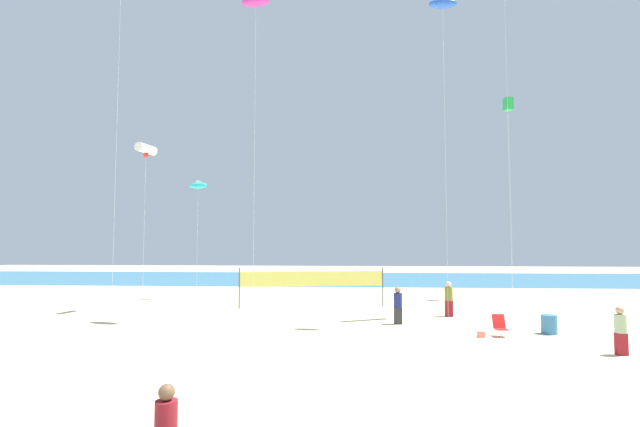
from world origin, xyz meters
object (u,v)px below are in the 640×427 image
at_px(beachgoer_olive_shirt, 449,298).
at_px(folding_beach_chair, 500,325).
at_px(beach_handbag, 481,334).
at_px(trash_barrel, 549,324).
at_px(kite_blue_inflatable, 443,5).
at_px(kite_cyan_inflatable, 198,186).
at_px(volleyball_net, 312,280).
at_px(beachgoer_navy_shirt, 398,304).
at_px(beachgoer_sage_shirt, 621,329).
at_px(kite_green_box, 508,105).
at_px(kite_magenta_inflatable, 256,2).
at_px(kite_white_tube, 146,150).

relative_size(beachgoer_olive_shirt, folding_beach_chair, 2.09).
bearing_deg(folding_beach_chair, beach_handbag, -155.85).
relative_size(trash_barrel, kite_blue_inflatable, 0.05).
distance_m(trash_barrel, kite_cyan_inflatable, 23.44).
bearing_deg(trash_barrel, kite_cyan_inflatable, 150.06).
bearing_deg(kite_blue_inflatable, volleyball_net, 141.20).
height_order(beachgoer_navy_shirt, kite_cyan_inflatable, kite_cyan_inflatable).
relative_size(beachgoer_navy_shirt, beachgoer_sage_shirt, 1.05).
bearing_deg(beachgoer_navy_shirt, kite_green_box, 144.14).
bearing_deg(folding_beach_chair, kite_magenta_inflatable, 167.44).
bearing_deg(kite_green_box, beach_handbag, -114.21).
relative_size(beachgoer_navy_shirt, folding_beach_chair, 2.00).
distance_m(beachgoer_olive_shirt, folding_beach_chair, 5.16).
bearing_deg(kite_blue_inflatable, kite_white_tube, 167.69).
xyz_separation_m(volleyball_net, beach_handbag, (7.67, -8.27, -1.52)).
distance_m(beachgoer_navy_shirt, kite_blue_inflatable, 14.93).
height_order(beachgoer_sage_shirt, kite_cyan_inflatable, kite_cyan_inflatable).
bearing_deg(beachgoer_sage_shirt, kite_white_tube, 34.59).
bearing_deg(beachgoer_navy_shirt, trash_barrel, 77.51).
bearing_deg(kite_magenta_inflatable, folding_beach_chair, -17.25).
bearing_deg(kite_green_box, beachgoer_olive_shirt, -127.51).
xyz_separation_m(folding_beach_chair, beach_handbag, (-0.87, -0.31, -0.34)).
bearing_deg(volleyball_net, beachgoer_olive_shirt, -21.25).
bearing_deg(volleyball_net, kite_blue_inflatable, -38.80).
height_order(beach_handbag, kite_white_tube, kite_white_tube).
bearing_deg(beachgoer_sage_shirt, beachgoer_navy_shirt, 19.12).
xyz_separation_m(beachgoer_navy_shirt, folding_beach_chair, (3.96, -2.61, -0.48)).
bearing_deg(folding_beach_chair, volleyball_net, 141.72).
height_order(volleyball_net, kite_green_box, kite_green_box).
relative_size(kite_blue_inflatable, kite_white_tube, 1.66).
distance_m(trash_barrel, kite_white_tube, 23.00).
relative_size(folding_beach_chair, kite_cyan_inflatable, 0.11).
bearing_deg(kite_magenta_inflatable, beachgoer_navy_shirt, -6.89).
bearing_deg(beachgoer_sage_shirt, kite_blue_inflatable, 8.90).
xyz_separation_m(beachgoer_olive_shirt, kite_white_tube, (-17.19, 0.98, 8.39)).
height_order(kite_blue_inflatable, kite_white_tube, kite_blue_inflatable).
distance_m(beachgoer_olive_shirt, kite_cyan_inflatable, 18.62).
height_order(trash_barrel, beach_handbag, trash_barrel).
relative_size(beachgoer_navy_shirt, kite_cyan_inflatable, 0.21).
xyz_separation_m(volleyball_net, kite_green_box, (13.68, 5.08, 12.14)).
height_order(beachgoer_navy_shirt, trash_barrel, beachgoer_navy_shirt).
xyz_separation_m(beach_handbag, kite_magenta_inflatable, (-10.35, 3.79, 16.66)).
xyz_separation_m(kite_white_tube, kite_magenta_inflatable, (6.98, -2.53, 7.39)).
xyz_separation_m(folding_beach_chair, kite_cyan_inflatable, (-16.95, 11.69, 7.48)).
relative_size(beachgoer_navy_shirt, beach_handbag, 5.85).
height_order(kite_magenta_inflatable, kite_green_box, kite_magenta_inflatable).
xyz_separation_m(folding_beach_chair, kite_blue_inflatable, (-1.62, 2.39, 15.22)).
distance_m(folding_beach_chair, kite_blue_inflatable, 15.49).
bearing_deg(kite_white_tube, folding_beach_chair, -18.27).
bearing_deg(kite_cyan_inflatable, kite_white_tube, -102.41).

